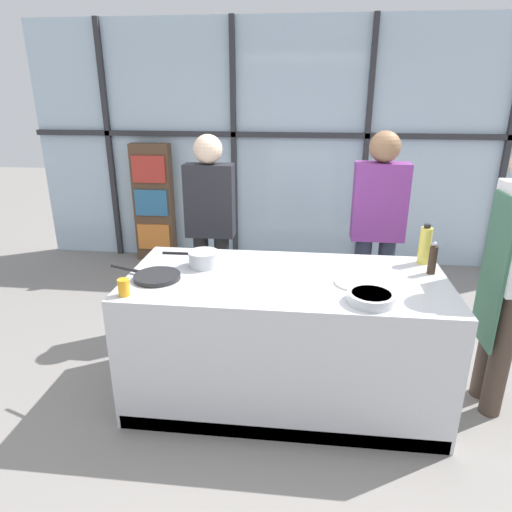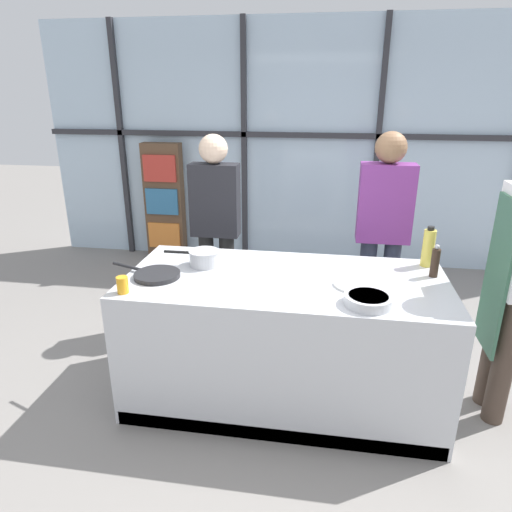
# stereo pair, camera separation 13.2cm
# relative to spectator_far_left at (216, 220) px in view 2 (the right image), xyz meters

# --- Properties ---
(ground_plane) EXTENTS (18.00, 18.00, 0.00)m
(ground_plane) POSITION_rel_spectator_far_left_xyz_m (0.70, -0.96, -0.98)
(ground_plane) COLOR gray
(back_window_wall) EXTENTS (6.40, 0.10, 2.80)m
(back_window_wall) POSITION_rel_spectator_far_left_xyz_m (0.70, 1.78, 0.42)
(back_window_wall) COLOR silver
(back_window_wall) RESTS_ON ground_plane
(bookshelf) EXTENTS (0.48, 0.19, 1.44)m
(bookshelf) POSITION_rel_spectator_far_left_xyz_m (-1.05, 1.60, -0.26)
(bookshelf) COLOR brown
(bookshelf) RESTS_ON ground_plane
(demo_island) EXTENTS (2.08, 0.97, 0.90)m
(demo_island) POSITION_rel_spectator_far_left_xyz_m (0.70, -0.96, -0.53)
(demo_island) COLOR silver
(demo_island) RESTS_ON ground_plane
(spectator_far_left) EXTENTS (0.41, 0.24, 1.71)m
(spectator_far_left) POSITION_rel_spectator_far_left_xyz_m (0.00, 0.00, 0.00)
(spectator_far_left) COLOR black
(spectator_far_left) RESTS_ON ground_plane
(spectator_center_left) EXTENTS (0.43, 0.24, 1.75)m
(spectator_center_left) POSITION_rel_spectator_far_left_xyz_m (1.40, 0.00, 0.02)
(spectator_center_left) COLOR #232838
(spectator_center_left) RESTS_ON ground_plane
(frying_pan) EXTENTS (0.52, 0.30, 0.03)m
(frying_pan) POSITION_rel_spectator_far_left_xyz_m (-0.13, -1.08, -0.07)
(frying_pan) COLOR #232326
(frying_pan) RESTS_ON demo_island
(saucepan) EXTENTS (0.39, 0.21, 0.11)m
(saucepan) POSITION_rel_spectator_far_left_xyz_m (0.12, -0.84, -0.03)
(saucepan) COLOR silver
(saucepan) RESTS_ON demo_island
(white_plate) EXTENTS (0.25, 0.25, 0.01)m
(white_plate) POSITION_rel_spectator_far_left_xyz_m (1.13, -1.02, -0.08)
(white_plate) COLOR white
(white_plate) RESTS_ON demo_island
(mixing_bowl) EXTENTS (0.27, 0.27, 0.06)m
(mixing_bowl) POSITION_rel_spectator_far_left_xyz_m (1.20, -1.28, -0.05)
(mixing_bowl) COLOR silver
(mixing_bowl) RESTS_ON demo_island
(oil_bottle) EXTENTS (0.08, 0.08, 0.28)m
(oil_bottle) POSITION_rel_spectator_far_left_xyz_m (1.64, -0.60, 0.05)
(oil_bottle) COLOR #E0CC4C
(oil_bottle) RESTS_ON demo_island
(pepper_grinder) EXTENTS (0.05, 0.05, 0.22)m
(pepper_grinder) POSITION_rel_spectator_far_left_xyz_m (1.65, -0.79, 0.02)
(pepper_grinder) COLOR #332319
(pepper_grinder) RESTS_ON demo_island
(juice_glass_near) EXTENTS (0.07, 0.07, 0.10)m
(juice_glass_near) POSITION_rel_spectator_far_left_xyz_m (-0.24, -1.35, -0.03)
(juice_glass_near) COLOR orange
(juice_glass_near) RESTS_ON demo_island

